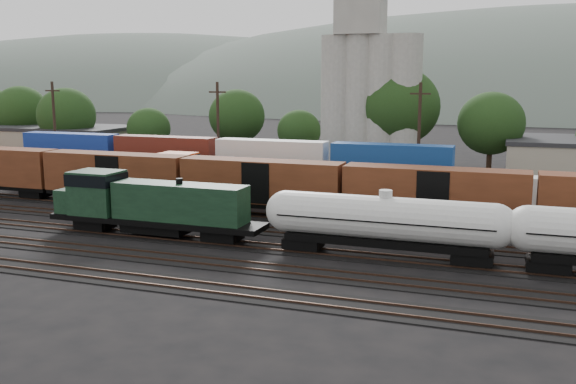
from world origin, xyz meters
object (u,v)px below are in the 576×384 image
(tank_car_a, at_px, (385,221))
(orange_locomotive, at_px, (218,177))
(grain_silo, at_px, (369,87))
(green_locomotive, at_px, (145,203))

(tank_car_a, height_order, orange_locomotive, tank_car_a)
(orange_locomotive, xyz_separation_m, grain_silo, (9.64, 26.00, 8.66))
(green_locomotive, height_order, grain_silo, grain_silo)
(tank_car_a, bearing_deg, orange_locomotive, 143.18)
(tank_car_a, xyz_separation_m, orange_locomotive, (-20.04, 15.00, -0.13))
(green_locomotive, height_order, orange_locomotive, green_locomotive)
(orange_locomotive, distance_m, grain_silo, 29.05)
(tank_car_a, relative_size, grain_silo, 0.60)
(green_locomotive, xyz_separation_m, orange_locomotive, (-0.87, 15.00, -0.11))
(orange_locomotive, bearing_deg, grain_silo, 69.65)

